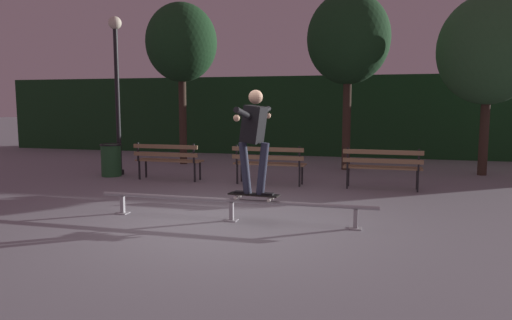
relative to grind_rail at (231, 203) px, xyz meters
name	(u,v)px	position (x,y,z in m)	size (l,w,h in m)	color
ground_plane	(228,223)	(0.00, -0.16, -0.27)	(90.00, 90.00, 0.00)	gray
hedge_backdrop	(317,116)	(0.00, 9.81, 1.09)	(24.00, 1.20, 2.71)	#193D1E
grind_rail	(231,203)	(0.00, 0.00, 0.00)	(4.40, 0.18, 0.34)	#9E9EA3
skateboard	(254,195)	(0.36, 0.00, 0.15)	(0.80, 0.27, 0.09)	black
skateboarder	(254,133)	(0.36, 0.00, 1.08)	(0.63, 1.40, 1.56)	black
park_bench_leftmost	(168,157)	(-2.61, 3.28, 0.27)	(1.61, 0.44, 0.88)	black
park_bench_left_center	(269,161)	(-0.19, 3.28, 0.27)	(1.61, 0.44, 0.88)	black
park_bench_right_center	(382,164)	(2.23, 3.28, 0.27)	(1.61, 0.44, 0.88)	black
tree_far_left	(181,43)	(-3.48, 6.19, 3.24)	(2.05, 2.05, 4.67)	#3D2D23
tree_behind_benches	(348,39)	(1.28, 6.16, 3.19)	(2.18, 2.18, 4.69)	#3D2D23
tree_far_right	(489,50)	(4.66, 6.04, 2.81)	(2.43, 2.43, 4.43)	#3D2D23
lamp_post_left	(117,75)	(-4.18, 3.80, 2.21)	(0.32, 0.32, 3.90)	black
trash_can	(111,160)	(-4.24, 3.50, 0.14)	(0.52, 0.52, 0.80)	#23562D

